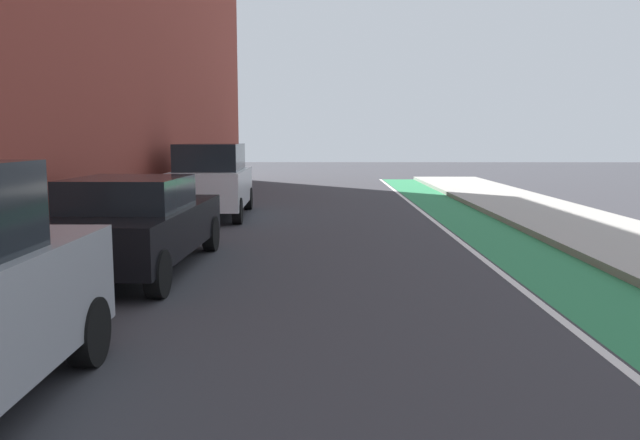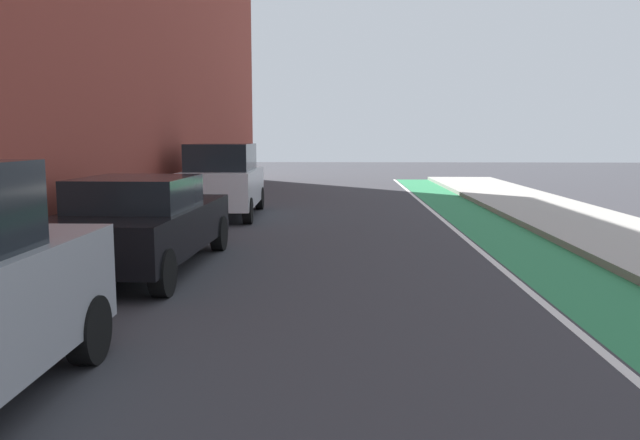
{
  "view_description": "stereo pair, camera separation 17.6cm",
  "coord_description": "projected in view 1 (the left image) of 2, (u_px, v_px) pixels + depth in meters",
  "views": [
    {
      "loc": [
        -0.19,
        6.04,
        2.16
      ],
      "look_at": [
        -0.24,
        12.49,
        1.31
      ],
      "focal_mm": 35.39,
      "sensor_mm": 36.0,
      "label": 1
    },
    {
      "loc": [
        -0.01,
        6.04,
        2.16
      ],
      "look_at": [
        -0.24,
        12.49,
        1.31
      ],
      "focal_mm": 35.39,
      "sensor_mm": 36.0,
      "label": 2
    }
  ],
  "objects": [
    {
      "name": "sidewalk_right",
      "position": [
        638.0,
        245.0,
        12.27
      ],
      "size": [
        3.16,
        40.38,
        0.14
      ],
      "primitive_type": "cube",
      "color": "#A8A59E",
      "rests_on": "ground"
    },
    {
      "name": "parked_suv_white",
      "position": [
        212.0,
        179.0,
        17.11
      ],
      "size": [
        2.03,
        4.39,
        1.98
      ],
      "color": "silver",
      "rests_on": "ground"
    },
    {
      "name": "bike_lane_paint",
      "position": [
        515.0,
        248.0,
        12.3
      ],
      "size": [
        1.6,
        40.38,
        0.0
      ],
      "primitive_type": "cube",
      "color": "#2D8451",
      "rests_on": "ground"
    },
    {
      "name": "lane_divider_stripe",
      "position": [
        469.0,
        248.0,
        12.31
      ],
      "size": [
        0.12,
        40.38,
        0.0
      ],
      "primitive_type": "cube",
      "color": "white",
      "rests_on": "ground"
    },
    {
      "name": "ground_plane",
      "position": [
        337.0,
        269.0,
        10.35
      ],
      "size": [
        88.84,
        88.84,
        0.0
      ],
      "primitive_type": "plane",
      "color": "#38383D"
    },
    {
      "name": "parked_sedan_black",
      "position": [
        134.0,
        223.0,
        10.15
      ],
      "size": [
        2.03,
        4.69,
        1.53
      ],
      "color": "black",
      "rests_on": "ground"
    }
  ]
}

